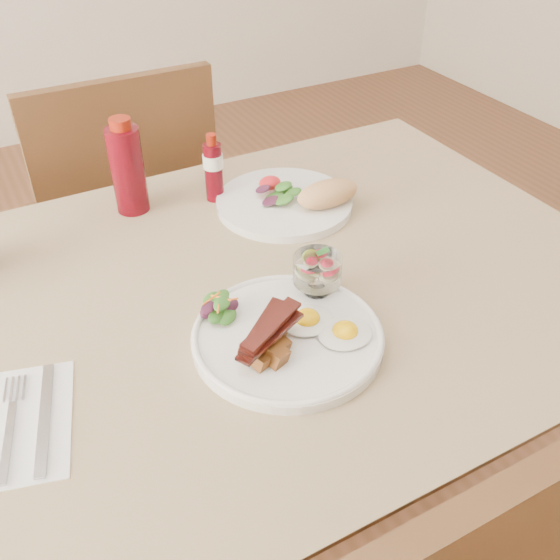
{
  "coord_description": "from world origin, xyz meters",
  "views": [
    {
      "loc": [
        -0.3,
        -0.73,
        1.38
      ],
      "look_at": [
        0.05,
        -0.08,
        0.82
      ],
      "focal_mm": 40.0,
      "sensor_mm": 36.0,
      "label": 1
    }
  ],
  "objects_px": {
    "main_plate": "(288,338)",
    "fruit_cup": "(317,269)",
    "ketchup_bottle": "(127,169)",
    "hot_sauce_bottle": "(213,169)",
    "second_plate": "(294,199)",
    "chair_far": "(127,221)",
    "table": "(233,334)"
  },
  "relations": [
    {
      "from": "main_plate",
      "to": "fruit_cup",
      "type": "bearing_deg",
      "value": 36.45
    },
    {
      "from": "main_plate",
      "to": "ketchup_bottle",
      "type": "xyz_separation_m",
      "value": [
        -0.08,
        0.47,
        0.08
      ]
    },
    {
      "from": "fruit_cup",
      "to": "hot_sauce_bottle",
      "type": "relative_size",
      "value": 0.56
    },
    {
      "from": "main_plate",
      "to": "ketchup_bottle",
      "type": "height_order",
      "value": "ketchup_bottle"
    },
    {
      "from": "main_plate",
      "to": "second_plate",
      "type": "xyz_separation_m",
      "value": [
        0.2,
        0.33,
        0.01
      ]
    },
    {
      "from": "fruit_cup",
      "to": "second_plate",
      "type": "height_order",
      "value": "fruit_cup"
    },
    {
      "from": "ketchup_bottle",
      "to": "chair_far",
      "type": "bearing_deg",
      "value": 80.7
    },
    {
      "from": "second_plate",
      "to": "hot_sauce_bottle",
      "type": "relative_size",
      "value": 1.95
    },
    {
      "from": "chair_far",
      "to": "second_plate",
      "type": "relative_size",
      "value": 3.49
    },
    {
      "from": "chair_far",
      "to": "ketchup_bottle",
      "type": "height_order",
      "value": "ketchup_bottle"
    },
    {
      "from": "hot_sauce_bottle",
      "to": "second_plate",
      "type": "bearing_deg",
      "value": -40.75
    },
    {
      "from": "table",
      "to": "ketchup_bottle",
      "type": "xyz_separation_m",
      "value": [
        -0.05,
        0.33,
        0.18
      ]
    },
    {
      "from": "table",
      "to": "hot_sauce_bottle",
      "type": "bearing_deg",
      "value": 70.83
    },
    {
      "from": "fruit_cup",
      "to": "ketchup_bottle",
      "type": "xyz_separation_m",
      "value": [
        -0.17,
        0.41,
        0.03
      ]
    },
    {
      "from": "table",
      "to": "main_plate",
      "type": "distance_m",
      "value": 0.17
    },
    {
      "from": "chair_far",
      "to": "main_plate",
      "type": "height_order",
      "value": "chair_far"
    },
    {
      "from": "main_plate",
      "to": "hot_sauce_bottle",
      "type": "distance_m",
      "value": 0.44
    },
    {
      "from": "chair_far",
      "to": "main_plate",
      "type": "bearing_deg",
      "value": -88.19
    },
    {
      "from": "main_plate",
      "to": "chair_far",
      "type": "bearing_deg",
      "value": 91.81
    },
    {
      "from": "table",
      "to": "hot_sauce_bottle",
      "type": "xyz_separation_m",
      "value": [
        0.1,
        0.29,
        0.16
      ]
    },
    {
      "from": "table",
      "to": "hot_sauce_bottle",
      "type": "height_order",
      "value": "hot_sauce_bottle"
    },
    {
      "from": "second_plate",
      "to": "fruit_cup",
      "type": "bearing_deg",
      "value": -112.45
    },
    {
      "from": "chair_far",
      "to": "ketchup_bottle",
      "type": "bearing_deg",
      "value": -99.3
    },
    {
      "from": "second_plate",
      "to": "ketchup_bottle",
      "type": "bearing_deg",
      "value": 152.6
    },
    {
      "from": "second_plate",
      "to": "table",
      "type": "bearing_deg",
      "value": -140.21
    },
    {
      "from": "table",
      "to": "chair_far",
      "type": "distance_m",
      "value": 0.68
    },
    {
      "from": "hot_sauce_bottle",
      "to": "fruit_cup",
      "type": "bearing_deg",
      "value": -88.02
    },
    {
      "from": "ketchup_bottle",
      "to": "table",
      "type": "bearing_deg",
      "value": -80.53
    },
    {
      "from": "chair_far",
      "to": "second_plate",
      "type": "xyz_separation_m",
      "value": [
        0.22,
        -0.48,
        0.25
      ]
    },
    {
      "from": "table",
      "to": "second_plate",
      "type": "relative_size",
      "value": 4.99
    },
    {
      "from": "main_plate",
      "to": "hot_sauce_bottle",
      "type": "relative_size",
      "value": 2.04
    },
    {
      "from": "chair_far",
      "to": "fruit_cup",
      "type": "bearing_deg",
      "value": -81.3
    }
  ]
}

